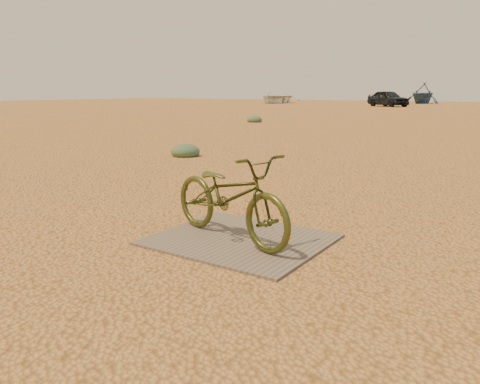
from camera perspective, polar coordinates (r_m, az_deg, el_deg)
The scene contains 8 objects.
ground at distance 4.54m, azimuth 2.12°, elevation -4.51°, with size 120.00×120.00×0.00m, color #CB8945.
plywood_board at distance 4.19m, azimuth 0.00°, elevation -5.79°, with size 1.47×1.27×0.02m, color #6F5E4C.
bicycle at distance 4.08m, azimuth -1.28°, elevation -0.49°, with size 0.52×1.48×0.78m, color #404518.
car at distance 42.31m, azimuth 17.59°, elevation 10.83°, with size 1.61×3.99×1.36m, color black.
boat_near_left at distance 51.58m, azimuth 4.45°, elevation 11.45°, with size 4.30×6.02×1.25m, color silver.
boat_far_left at distance 52.86m, azimuth 21.38°, elevation 11.18°, with size 3.56×4.12×2.17m, color #2E4F6F.
kale_a at distance 9.66m, azimuth -6.67°, elevation 4.38°, with size 0.59×0.59×0.33m, color #526746.
kale_c at distance 20.13m, azimuth 1.77°, elevation 8.51°, with size 0.64×0.64×0.35m, color #526746.
Camera 1 is at (2.28, -3.71, 1.31)m, focal length 35.00 mm.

